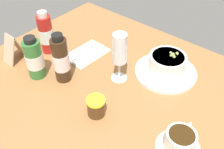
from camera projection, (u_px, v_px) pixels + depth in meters
The scene contains 10 objects.
ground_plane at pixel (119, 94), 87.67cm from camera, with size 110.00×84.00×3.00cm, color #9E6B3D.
porridge_bowl at pixel (167, 66), 91.19cm from camera, with size 22.39×22.39×8.73cm.
cutlery_setting at pixel (86, 54), 102.19cm from camera, with size 12.06×17.31×0.90cm.
coffee_cup at pixel (180, 142), 67.98cm from camera, with size 12.45×13.10×6.60cm.
wine_glass at pixel (120, 51), 83.83cm from camera, with size 5.77×5.77×18.32cm.
jam_jar at pixel (96, 107), 77.31cm from camera, with size 5.79×5.79×6.25cm.
sauce_bottle_brown at pixel (61, 60), 85.98cm from camera, with size 5.62×5.62×18.45cm.
sauce_bottle_green at pixel (34, 59), 88.16cm from camera, with size 6.20×6.20×16.08cm.
sauce_bottle_red at pixel (47, 33), 99.22cm from camera, with size 5.55×5.55×17.40cm.
menu_card at pixel (13, 48), 96.29cm from camera, with size 6.00×8.14×10.96cm.
Camera 1 is at (-37.14, 48.69, 61.65)cm, focal length 40.92 mm.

